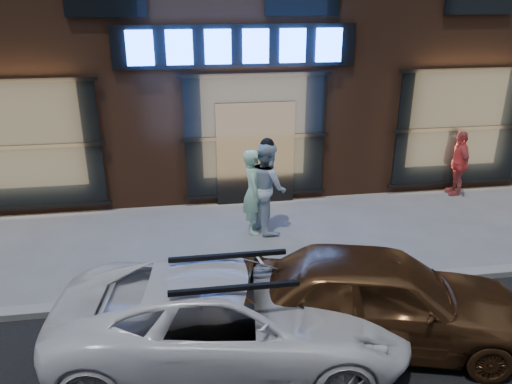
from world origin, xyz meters
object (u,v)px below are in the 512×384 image
Objects in this scene: man_cap at (267,187)px; passerby at (458,163)px; white_suv at (232,317)px; man_bowtie at (253,192)px; gold_sedan at (380,297)px.

man_cap is 5.11m from passerby.
white_suv is (-1.14, -3.85, -0.30)m from man_cap.
man_bowtie is at bearing -5.57° from white_suv.
man_bowtie is 0.38× the size of white_suv.
man_bowtie reaches higher than gold_sedan.
gold_sedan is (1.24, -3.73, -0.19)m from man_bowtie.
man_bowtie is 0.43× the size of gold_sedan.
gold_sedan reaches higher than white_suv.
white_suv is 2.09m from gold_sedan.
gold_sedan is (-4.01, -5.03, -0.10)m from passerby.
passerby is at bearing -90.75° from man_cap.
man_cap reaches higher than gold_sedan.
man_cap reaches higher than man_bowtie.
passerby is (4.95, 1.25, -0.15)m from man_cap.
passerby is at bearing -43.03° from white_suv.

